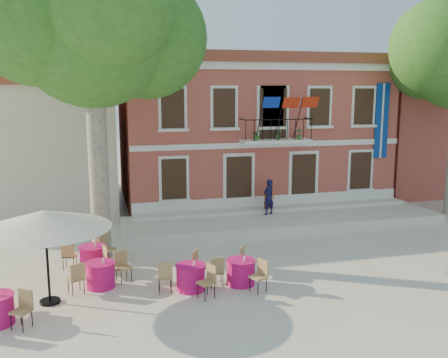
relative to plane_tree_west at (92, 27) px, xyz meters
The scene contains 13 objects.
ground 9.90m from the plane_tree_west, 16.46° to the right, with size 90.00×90.00×0.00m, color beige.
main_building 12.08m from the plane_tree_west, 46.42° to the left, with size 13.50×9.59×7.50m.
neighbor_west 10.96m from the plane_tree_west, 111.46° to the left, with size 9.40×9.40×6.40m.
neighbor_east 22.39m from the plane_tree_west, 25.03° to the left, with size 9.40×9.40×6.40m.
terrace 11.28m from the plane_tree_west, 18.77° to the left, with size 14.00×3.40×0.30m, color silver.
plane_tree_west is the anchor object (origin of this frame).
patio_umbrella 6.65m from the plane_tree_west, 112.89° to the right, with size 3.54×3.54×2.63m.
pedestrian_navy 10.38m from the plane_tree_west, 23.08° to the left, with size 0.58×0.38×1.59m, color #111036.
pedestrian_orange 10.72m from the plane_tree_west, 25.18° to the left, with size 0.73×0.57×1.50m, color orange.
cafe_table_0 7.88m from the plane_tree_west, 92.21° to the right, with size 1.94×1.11×0.95m.
cafe_table_1 8.58m from the plane_tree_west, 56.17° to the right, with size 1.70×1.86×0.95m.
cafe_table_3 7.45m from the plane_tree_west, 106.36° to the right, with size 1.79×1.82×0.95m.
cafe_table_4 9.13m from the plane_tree_west, 42.25° to the right, with size 1.69×1.87×0.95m.
Camera 1 is at (-6.00, -15.58, 5.84)m, focal length 40.00 mm.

